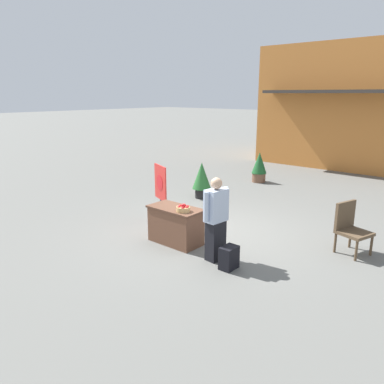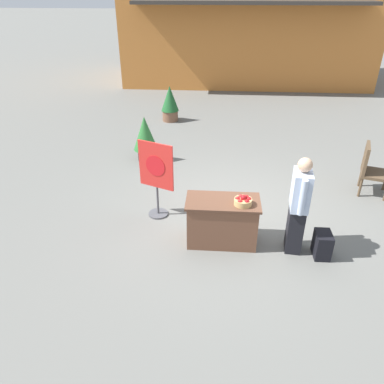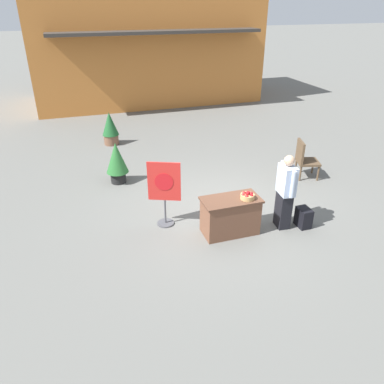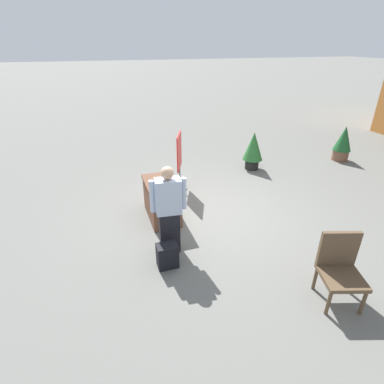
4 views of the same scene
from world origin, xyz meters
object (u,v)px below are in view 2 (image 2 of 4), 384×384
at_px(person_visitor, 299,206).
at_px(potted_plant_near_right, 145,136).
at_px(backpack, 322,245).
at_px(patio_chair, 371,168).
at_px(potted_plant_near_left, 170,103).
at_px(poster_board, 156,176).
at_px(apple_basket, 243,201).
at_px(display_table, 222,221).

relative_size(person_visitor, potted_plant_near_right, 1.47).
height_order(backpack, patio_chair, patio_chair).
relative_size(backpack, potted_plant_near_left, 0.39).
height_order(backpack, poster_board, poster_board).
relative_size(apple_basket, potted_plant_near_left, 0.26).
bearing_deg(poster_board, display_table, 81.16).
height_order(apple_basket, potted_plant_near_right, potted_plant_near_right).
bearing_deg(apple_basket, display_table, 162.74).
height_order(person_visitor, potted_plant_near_left, person_visitor).
bearing_deg(potted_plant_near_left, patio_chair, -42.73).
bearing_deg(backpack, poster_board, 160.00).
xyz_separation_m(person_visitor, poster_board, (-2.31, 0.84, -0.01)).
bearing_deg(backpack, potted_plant_near_right, 135.13).
bearing_deg(person_visitor, patio_chair, -125.85).
distance_m(backpack, poster_board, 2.96).
bearing_deg(person_visitor, poster_board, -14.04).
relative_size(display_table, person_visitor, 0.73).
bearing_deg(poster_board, backpack, 92.90).
bearing_deg(display_table, potted_plant_near_right, 120.47).
xyz_separation_m(patio_chair, potted_plant_near_right, (-4.76, 1.22, 0.06)).
xyz_separation_m(poster_board, patio_chair, (4.10, 1.16, -0.26)).
distance_m(patio_chair, potted_plant_near_right, 4.91).
distance_m(backpack, patio_chair, 2.57).
bearing_deg(person_visitor, backpack, 166.38).
height_order(display_table, patio_chair, patio_chair).
height_order(display_table, poster_board, poster_board).
height_order(apple_basket, backpack, apple_basket).
height_order(person_visitor, potted_plant_near_right, person_visitor).
xyz_separation_m(display_table, patio_chair, (2.93, 1.88, 0.16)).
xyz_separation_m(display_table, poster_board, (-1.17, 0.72, 0.41)).
distance_m(poster_board, potted_plant_near_left, 5.38).
height_order(person_visitor, poster_board, person_visitor).
relative_size(apple_basket, patio_chair, 0.27).
bearing_deg(potted_plant_near_left, person_visitor, -66.04).
xyz_separation_m(backpack, potted_plant_near_right, (-3.38, 3.37, 0.40)).
xyz_separation_m(apple_basket, backpack, (1.26, -0.18, -0.63)).
bearing_deg(potted_plant_near_right, poster_board, -74.62).
relative_size(person_visitor, poster_board, 1.12).
relative_size(patio_chair, potted_plant_near_left, 0.95).
bearing_deg(apple_basket, potted_plant_near_right, 123.68).
bearing_deg(apple_basket, poster_board, 150.97).
distance_m(person_visitor, potted_plant_near_left, 6.79).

